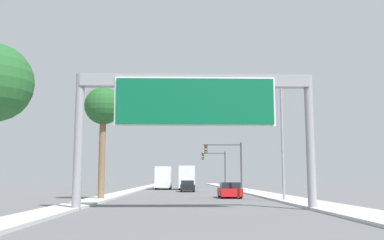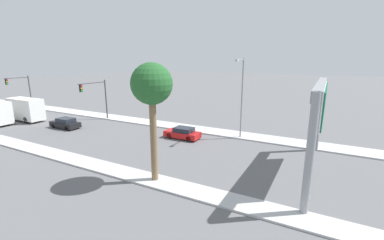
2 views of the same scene
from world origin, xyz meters
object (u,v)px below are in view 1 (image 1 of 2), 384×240
sign_gantry (195,103)px  traffic_light_mid_block (217,163)px  street_lamp_right (278,128)px  car_far_center (230,190)px  truck_box_secondary (164,178)px  car_far_left (187,186)px  truck_box_primary (186,178)px  palm_tree_background (103,109)px  traffic_light_near_intersection (229,158)px

sign_gantry → traffic_light_mid_block: (5.42, 50.13, -1.69)m
sign_gantry → street_lamp_right: street_lamp_right is taller
car_far_center → truck_box_secondary: truck_box_secondary is taller
car_far_center → traffic_light_mid_block: (1.92, 35.70, 3.55)m
car_far_left → truck_box_secondary: bearing=106.3°
truck_box_primary → car_far_center: bearing=-82.5°
truck_box_primary → street_lamp_right: size_ratio=0.92×
truck_box_primary → street_lamp_right: 33.43m
car_far_left → palm_tree_background: (-7.10, -20.28, 6.62)m
truck_box_primary → traffic_light_near_intersection: size_ratio=1.39×
traffic_light_mid_block → street_lamp_right: bearing=-88.5°
street_lamp_right → truck_box_secondary: bearing=106.2°
car_far_left → truck_box_secondary: truck_box_secondary is taller
truck_box_secondary → palm_tree_background: bearing=-96.4°
car_far_left → traffic_light_near_intersection: traffic_light_near_intersection is taller
car_far_center → truck_box_primary: (-3.50, 26.51, 1.10)m
truck_box_secondary → car_far_left: bearing=-73.7°
car_far_center → palm_tree_background: size_ratio=0.47×
car_far_center → palm_tree_background: 13.04m
traffic_light_mid_block → palm_tree_background: size_ratio=0.69×
palm_tree_background → street_lamp_right: 13.96m
traffic_light_mid_block → palm_tree_background: (-12.52, -39.34, 3.10)m
street_lamp_right → car_far_left: bearing=106.1°
car_far_center → truck_box_secondary: 29.44m
street_lamp_right → sign_gantry: bearing=-128.0°
truck_box_primary → car_far_left: bearing=-90.0°
car_far_center → car_far_left: car_far_left is taller
car_far_center → traffic_light_near_intersection: bearing=83.9°
car_far_left → truck_box_secondary: 12.49m
truck_box_primary → palm_tree_background: 31.48m
truck_box_secondary → car_far_center: bearing=-76.2°
sign_gantry → truck_box_primary: bearing=90.0°
traffic_light_near_intersection → traffic_light_mid_block: 20.00m
truck_box_secondary → traffic_light_near_intersection: (8.67, -12.88, 2.48)m
sign_gantry → car_far_center: 15.75m
truck_box_secondary → palm_tree_background: palm_tree_background is taller
car_far_left → traffic_light_mid_block: 20.13m
car_far_left → car_far_center: bearing=-78.1°
car_far_center → truck_box_secondary: (-7.00, 28.58, 1.08)m
truck_box_primary → traffic_light_near_intersection: traffic_light_near_intersection is taller
sign_gantry → truck_box_secondary: size_ratio=1.49×
traffic_light_mid_block → street_lamp_right: 41.79m
car_far_center → street_lamp_right: size_ratio=0.46×
car_far_left → truck_box_primary: truck_box_primary is taller
street_lamp_right → palm_tree_background: bearing=170.0°
traffic_light_near_intersection → traffic_light_mid_block: traffic_light_mid_block is taller
car_far_left → street_lamp_right: size_ratio=0.47×
traffic_light_near_intersection → palm_tree_background: 23.12m
car_far_center → palm_tree_background: (-10.60, -3.65, 6.65)m
car_far_center → truck_box_secondary: size_ratio=0.48×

